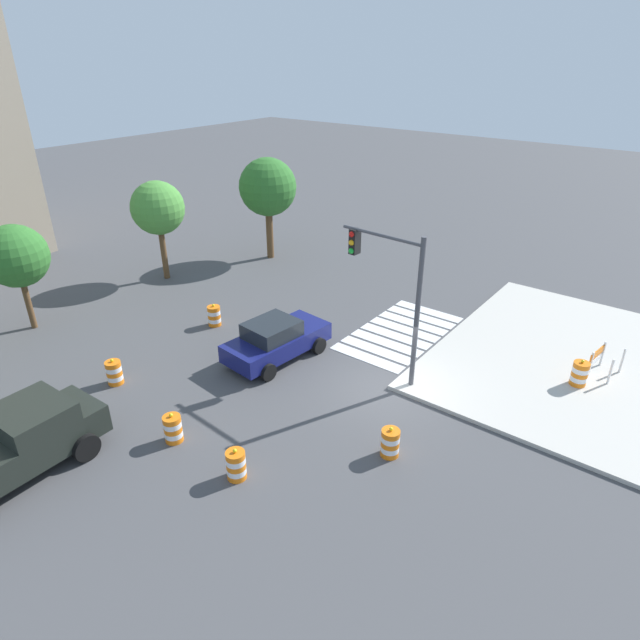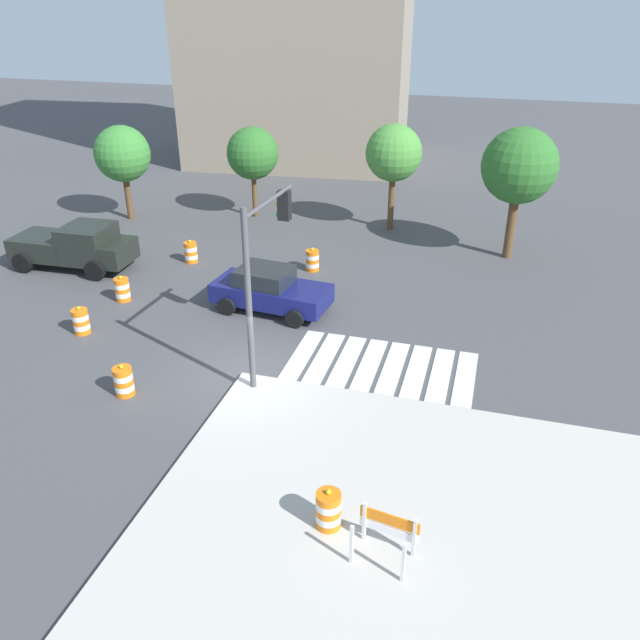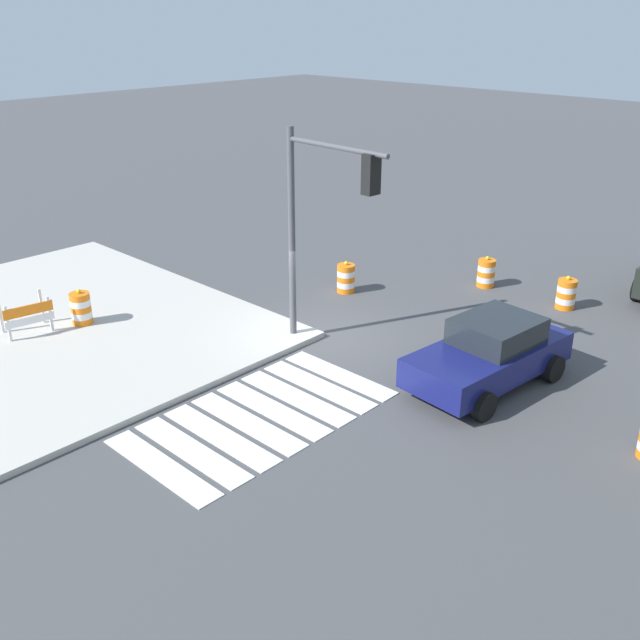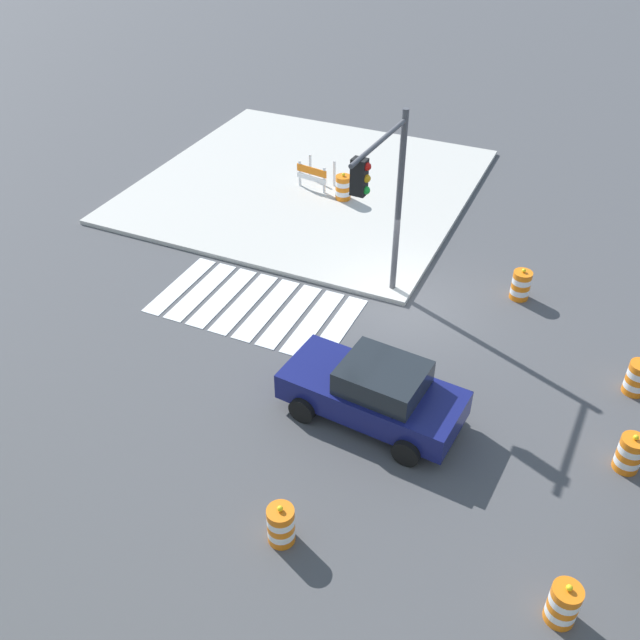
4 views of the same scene
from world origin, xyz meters
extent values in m
plane|color=#474749|center=(0.00, 0.00, 0.00)|extent=(120.00, 120.00, 0.00)
cube|color=#BCB7AD|center=(6.00, -6.00, 0.07)|extent=(12.00, 12.00, 0.15)
cube|color=silver|center=(1.38, 1.80, 0.01)|extent=(0.60, 3.20, 0.02)
cube|color=silver|center=(2.12, 1.80, 0.01)|extent=(0.60, 3.20, 0.02)
cube|color=silver|center=(2.88, 1.80, 0.01)|extent=(0.60, 3.20, 0.02)
cube|color=silver|center=(3.62, 1.80, 0.01)|extent=(0.60, 3.20, 0.02)
cube|color=silver|center=(4.38, 1.80, 0.01)|extent=(0.60, 3.20, 0.02)
cube|color=silver|center=(5.12, 1.80, 0.01)|extent=(0.60, 3.20, 0.02)
cube|color=silver|center=(5.88, 1.80, 0.01)|extent=(0.60, 3.20, 0.02)
cube|color=silver|center=(6.62, 1.80, 0.01)|extent=(0.60, 3.20, 0.02)
cube|color=navy|center=(-0.71, 4.62, 0.68)|extent=(4.46, 2.25, 0.70)
cube|color=#1E2328|center=(-0.96, 4.64, 1.33)|extent=(2.05, 1.78, 0.60)
cylinder|color=black|center=(0.73, 5.43, 0.33)|extent=(0.68, 0.30, 0.66)
cylinder|color=black|center=(0.54, 3.54, 0.33)|extent=(0.68, 0.30, 0.66)
cylinder|color=black|center=(-1.96, 5.69, 0.33)|extent=(0.68, 0.30, 0.66)
cylinder|color=black|center=(-2.14, 3.80, 0.33)|extent=(0.68, 0.30, 0.66)
cylinder|color=black|center=(-8.58, 5.19, 0.42)|extent=(0.85, 0.33, 0.84)
cylinder|color=orange|center=(-6.47, 3.81, 0.09)|extent=(0.56, 0.56, 0.18)
cylinder|color=white|center=(-6.47, 3.81, 0.27)|extent=(0.56, 0.56, 0.18)
cylinder|color=orange|center=(-6.47, 3.81, 0.45)|extent=(0.56, 0.56, 0.18)
cylinder|color=white|center=(-6.47, 3.81, 0.63)|extent=(0.56, 0.56, 0.18)
cylinder|color=orange|center=(-6.47, 3.81, 0.81)|extent=(0.56, 0.56, 0.18)
sphere|color=yellow|center=(-6.47, 3.81, 0.96)|extent=(0.12, 0.12, 0.12)
cylinder|color=orange|center=(-2.96, -1.85, 0.09)|extent=(0.56, 0.56, 0.18)
cylinder|color=white|center=(-2.96, -1.85, 0.27)|extent=(0.56, 0.56, 0.18)
cylinder|color=orange|center=(-2.96, -1.85, 0.45)|extent=(0.56, 0.56, 0.18)
cylinder|color=white|center=(-2.96, -1.85, 0.63)|extent=(0.56, 0.56, 0.18)
cylinder|color=orange|center=(-2.96, -1.85, 0.81)|extent=(0.56, 0.56, 0.18)
sphere|color=yellow|center=(-2.96, -1.85, 0.96)|extent=(0.12, 0.12, 0.12)
cylinder|color=orange|center=(-6.43, 1.10, 0.09)|extent=(0.56, 0.56, 0.18)
cylinder|color=white|center=(-6.43, 1.10, 0.27)|extent=(0.56, 0.56, 0.18)
cylinder|color=orange|center=(-6.43, 1.10, 0.45)|extent=(0.56, 0.56, 0.18)
cylinder|color=white|center=(-6.43, 1.10, 0.63)|extent=(0.56, 0.56, 0.18)
cylinder|color=orange|center=(-6.43, 1.10, 0.81)|extent=(0.56, 0.56, 0.18)
sphere|color=yellow|center=(-6.43, 1.10, 0.96)|extent=(0.12, 0.12, 0.12)
cylinder|color=orange|center=(4.22, -5.34, 0.24)|extent=(0.56, 0.56, 0.18)
cylinder|color=white|center=(4.22, -5.34, 0.42)|extent=(0.56, 0.56, 0.18)
cylinder|color=orange|center=(4.22, -5.34, 0.60)|extent=(0.56, 0.56, 0.18)
cylinder|color=white|center=(4.22, -5.34, 0.78)|extent=(0.56, 0.56, 0.18)
cylinder|color=orange|center=(4.22, -5.34, 0.96)|extent=(0.56, 0.56, 0.18)
sphere|color=yellow|center=(4.22, -5.34, 1.11)|extent=(0.12, 0.12, 0.12)
cube|color=silver|center=(5.05, -5.50, 0.65)|extent=(0.08, 0.08, 1.00)
cube|color=silver|center=(4.94, -6.19, 0.65)|extent=(0.08, 0.08, 1.00)
cube|color=silver|center=(6.14, -5.67, 0.65)|extent=(0.08, 0.08, 1.00)
cube|color=silver|center=(6.03, -6.36, 0.65)|extent=(0.08, 0.08, 1.00)
cube|color=orange|center=(5.60, -5.56, 0.90)|extent=(1.29, 0.24, 0.28)
cube|color=white|center=(5.60, -5.56, 0.60)|extent=(1.29, 0.24, 0.20)
cylinder|color=#4C4C51|center=(0.60, -0.60, 2.90)|extent=(0.18, 0.18, 5.50)
cylinder|color=#4C4C51|center=(0.70, 1.00, 5.35)|extent=(0.32, 3.20, 0.12)
cube|color=black|center=(0.77, 2.11, 4.90)|extent=(0.38, 0.30, 0.90)
sphere|color=red|center=(0.58, 2.13, 5.20)|extent=(0.20, 0.20, 0.20)
sphere|color=#F2A514|center=(0.58, 2.13, 4.90)|extent=(0.20, 0.20, 0.20)
sphere|color=green|center=(0.58, 2.13, 4.60)|extent=(0.20, 0.20, 0.20)
camera|label=1|loc=(-14.25, -7.90, 10.96)|focal=30.30mm
camera|label=2|loc=(6.92, -15.36, 10.66)|focal=35.82mm
camera|label=3|loc=(12.97, 12.12, 8.26)|focal=40.20mm
camera|label=4|loc=(-4.54, 16.06, 11.94)|focal=38.86mm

